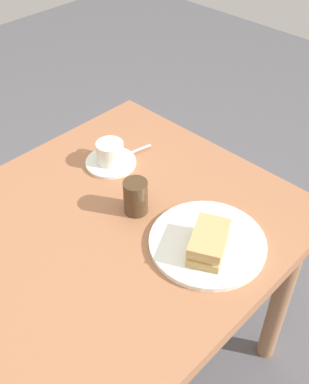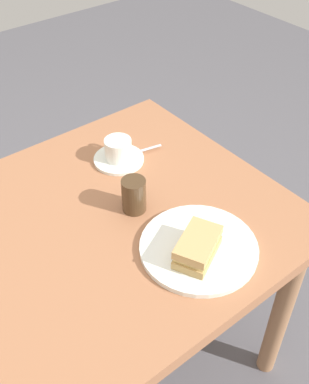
% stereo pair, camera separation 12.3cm
% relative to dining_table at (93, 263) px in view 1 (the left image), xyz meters
% --- Properties ---
extents(ground_plane, '(6.00, 6.00, 0.00)m').
position_rel_dining_table_xyz_m(ground_plane, '(0.00, 0.00, -0.61)').
color(ground_plane, '#59575E').
extents(dining_table, '(1.06, 0.82, 0.70)m').
position_rel_dining_table_xyz_m(dining_table, '(0.00, 0.00, 0.00)').
color(dining_table, '#A26745').
rests_on(dining_table, ground_plane).
extents(sandwich_plate, '(0.29, 0.29, 0.01)m').
position_rel_dining_table_xyz_m(sandwich_plate, '(-0.19, 0.23, 0.10)').
color(sandwich_plate, white).
rests_on(sandwich_plate, dining_table).
extents(sandwich_front, '(0.15, 0.13, 0.06)m').
position_rel_dining_table_xyz_m(sandwich_front, '(-0.16, 0.25, 0.14)').
color(sandwich_front, tan).
rests_on(sandwich_front, sandwich_plate).
extents(coffee_saucer, '(0.15, 0.15, 0.01)m').
position_rel_dining_table_xyz_m(coffee_saucer, '(-0.24, -0.18, 0.10)').
color(coffee_saucer, white).
rests_on(coffee_saucer, dining_table).
extents(coffee_cup, '(0.08, 0.11, 0.06)m').
position_rel_dining_table_xyz_m(coffee_cup, '(-0.24, -0.18, 0.14)').
color(coffee_cup, white).
rests_on(coffee_cup, coffee_saucer).
extents(spoon, '(0.10, 0.03, 0.01)m').
position_rel_dining_table_xyz_m(spoon, '(-0.31, -0.17, 0.11)').
color(spoon, silver).
rests_on(spoon, coffee_saucer).
extents(drinking_glass, '(0.06, 0.06, 0.10)m').
position_rel_dining_table_xyz_m(drinking_glass, '(-0.15, 0.01, 0.14)').
color(drinking_glass, '#48331F').
rests_on(drinking_glass, dining_table).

